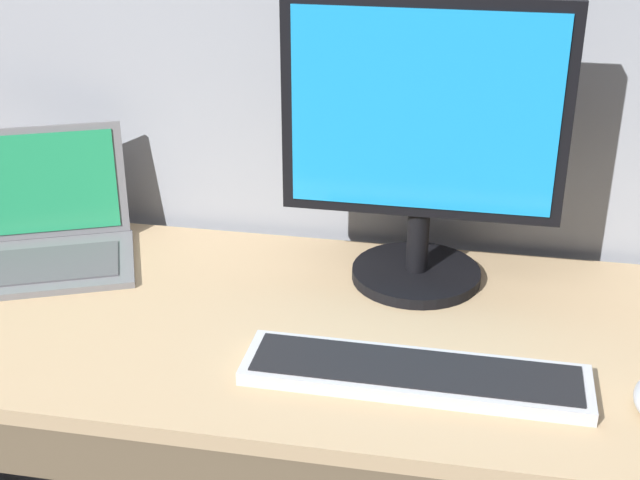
{
  "coord_description": "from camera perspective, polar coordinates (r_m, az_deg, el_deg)",
  "views": [
    {
      "loc": [
        0.31,
        -1.15,
        1.42
      ],
      "look_at": [
        0.09,
        0.0,
        0.87
      ],
      "focal_mm": 49.5,
      "sensor_mm": 36.0,
      "label": 1
    }
  ],
  "objects": [
    {
      "name": "external_monitor",
      "position": [
        1.38,
        6.64,
        6.29
      ],
      "size": [
        0.44,
        0.21,
        0.47
      ],
      "color": "black",
      "rests_on": "desk"
    },
    {
      "name": "wired_keyboard",
      "position": [
        1.23,
        6.14,
        -8.64
      ],
      "size": [
        0.48,
        0.12,
        0.02
      ],
      "color": "#BCBCC1",
      "rests_on": "desk"
    },
    {
      "name": "desk",
      "position": [
        1.46,
        -3.6,
        -11.34
      ],
      "size": [
        1.82,
        0.59,
        0.73
      ],
      "color": "tan",
      "rests_on": "ground"
    },
    {
      "name": "laptop_space_gray",
      "position": [
        1.61,
        -17.9,
        0.56
      ],
      "size": [
        0.39,
        0.35,
        0.21
      ],
      "color": "slate",
      "rests_on": "desk"
    }
  ]
}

